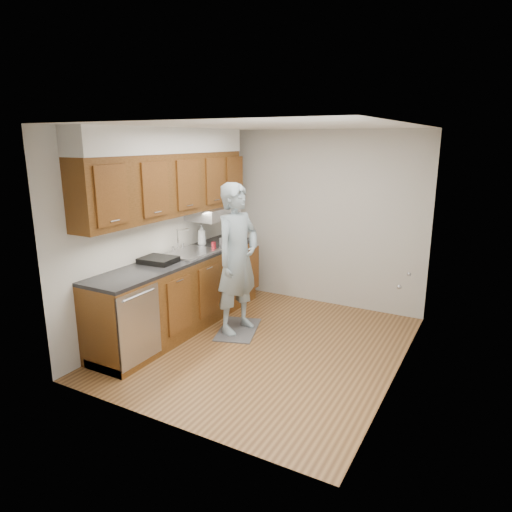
{
  "coord_description": "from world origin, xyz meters",
  "views": [
    {
      "loc": [
        2.28,
        -4.39,
        2.37
      ],
      "look_at": [
        -0.26,
        0.25,
        1.01
      ],
      "focal_mm": 32.0,
      "sensor_mm": 36.0,
      "label": 1
    }
  ],
  "objects_px": {
    "soap_bottle_a": "(202,235)",
    "dish_rack": "(158,260)",
    "soap_bottle_c": "(227,236)",
    "steel_can": "(221,242)",
    "soda_can": "(214,246)",
    "soap_bottle_b": "(225,240)",
    "person": "(237,249)"
  },
  "relations": [
    {
      "from": "soda_can",
      "to": "dish_rack",
      "type": "distance_m",
      "value": 0.88
    },
    {
      "from": "person",
      "to": "soap_bottle_c",
      "type": "bearing_deg",
      "value": 50.95
    },
    {
      "from": "soap_bottle_a",
      "to": "soda_can",
      "type": "bearing_deg",
      "value": -26.57
    },
    {
      "from": "dish_rack",
      "to": "person",
      "type": "bearing_deg",
      "value": 34.68
    },
    {
      "from": "soap_bottle_c",
      "to": "dish_rack",
      "type": "height_order",
      "value": "soap_bottle_c"
    },
    {
      "from": "soap_bottle_a",
      "to": "dish_rack",
      "type": "xyz_separation_m",
      "value": [
        0.07,
        -0.99,
        -0.12
      ]
    },
    {
      "from": "soda_can",
      "to": "dish_rack",
      "type": "relative_size",
      "value": 0.26
    },
    {
      "from": "person",
      "to": "steel_can",
      "type": "xyz_separation_m",
      "value": [
        -0.56,
        0.5,
        -0.07
      ]
    },
    {
      "from": "soap_bottle_b",
      "to": "soap_bottle_a",
      "type": "bearing_deg",
      "value": -152.15
    },
    {
      "from": "soap_bottle_a",
      "to": "dish_rack",
      "type": "bearing_deg",
      "value": -86.05
    },
    {
      "from": "soap_bottle_a",
      "to": "person",
      "type": "bearing_deg",
      "value": -26.24
    },
    {
      "from": "soap_bottle_c",
      "to": "steel_can",
      "type": "relative_size",
      "value": 1.7
    },
    {
      "from": "soap_bottle_a",
      "to": "dish_rack",
      "type": "height_order",
      "value": "soap_bottle_a"
    },
    {
      "from": "soap_bottle_c",
      "to": "soap_bottle_a",
      "type": "bearing_deg",
      "value": -125.79
    },
    {
      "from": "soap_bottle_c",
      "to": "steel_can",
      "type": "distance_m",
      "value": 0.21
    },
    {
      "from": "soap_bottle_a",
      "to": "steel_can",
      "type": "xyz_separation_m",
      "value": [
        0.25,
        0.1,
        -0.1
      ]
    },
    {
      "from": "person",
      "to": "soap_bottle_b",
      "type": "distance_m",
      "value": 0.76
    },
    {
      "from": "soap_bottle_a",
      "to": "soap_bottle_c",
      "type": "height_order",
      "value": "soap_bottle_a"
    },
    {
      "from": "person",
      "to": "soap_bottle_b",
      "type": "relative_size",
      "value": 12.6
    },
    {
      "from": "soap_bottle_c",
      "to": "dish_rack",
      "type": "bearing_deg",
      "value": -96.42
    },
    {
      "from": "soap_bottle_b",
      "to": "dish_rack",
      "type": "distance_m",
      "value": 1.17
    },
    {
      "from": "steel_can",
      "to": "soap_bottle_c",
      "type": "bearing_deg",
      "value": 101.36
    },
    {
      "from": "person",
      "to": "dish_rack",
      "type": "height_order",
      "value": "person"
    },
    {
      "from": "steel_can",
      "to": "soap_bottle_a",
      "type": "bearing_deg",
      "value": -158.9
    },
    {
      "from": "soap_bottle_a",
      "to": "soap_bottle_b",
      "type": "relative_size",
      "value": 1.8
    },
    {
      "from": "steel_can",
      "to": "dish_rack",
      "type": "xyz_separation_m",
      "value": [
        -0.18,
        -1.09,
        -0.02
      ]
    },
    {
      "from": "soap_bottle_c",
      "to": "soda_can",
      "type": "relative_size",
      "value": 1.77
    },
    {
      "from": "soap_bottle_b",
      "to": "soap_bottle_c",
      "type": "height_order",
      "value": "soap_bottle_c"
    },
    {
      "from": "person",
      "to": "soap_bottle_a",
      "type": "height_order",
      "value": "person"
    },
    {
      "from": "soap_bottle_c",
      "to": "steel_can",
      "type": "bearing_deg",
      "value": -78.64
    },
    {
      "from": "soap_bottle_b",
      "to": "soap_bottle_c",
      "type": "bearing_deg",
      "value": 116.88
    },
    {
      "from": "soap_bottle_c",
      "to": "soda_can",
      "type": "height_order",
      "value": "soap_bottle_c"
    }
  ]
}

